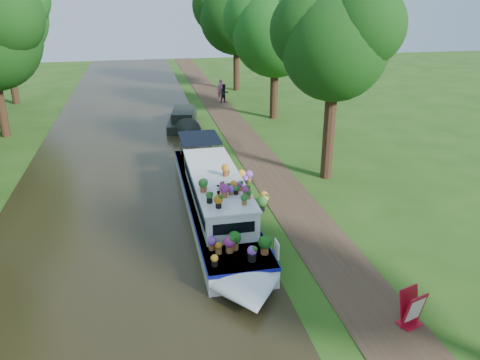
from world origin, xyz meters
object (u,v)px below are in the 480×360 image
at_px(plant_boat, 217,200).
at_px(second_boat, 183,119).
at_px(sandwich_board, 412,310).
at_px(pedestrian_dark, 224,93).
at_px(pedestrian_pink, 221,90).

xyz_separation_m(plant_boat, second_boat, (0.07, 14.56, -0.37)).
distance_m(sandwich_board, pedestrian_dark, 28.72).
xyz_separation_m(second_boat, pedestrian_pink, (3.95, 7.54, 0.44)).
xyz_separation_m(pedestrian_pink, pedestrian_dark, (0.13, -0.90, -0.13)).
height_order(plant_boat, pedestrian_dark, plant_boat).
bearing_deg(second_boat, pedestrian_pink, 71.59).
height_order(plant_boat, pedestrian_pink, plant_boat).
distance_m(second_boat, pedestrian_dark, 7.80).
distance_m(pedestrian_pink, pedestrian_dark, 0.92).
height_order(sandwich_board, pedestrian_dark, pedestrian_dark).
relative_size(plant_boat, second_boat, 2.14).
relative_size(plant_boat, sandwich_board, 12.81).
xyz_separation_m(sandwich_board, pedestrian_pink, (-0.10, 29.62, 0.42)).
bearing_deg(second_boat, plant_boat, -81.06).
bearing_deg(plant_boat, pedestrian_dark, 78.93).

